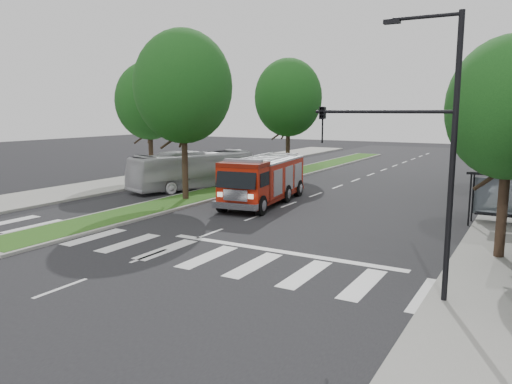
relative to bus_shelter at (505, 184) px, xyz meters
The scene contains 12 objects.
ground 14.00m from the bus_shelter, 143.97° to the right, with size 140.00×140.00×0.00m, color black.
sidewalk_left 25.84m from the bus_shelter, behind, with size 5.00×80.00×0.15m, color gray.
median 19.92m from the bus_shelter, 150.20° to the left, with size 3.00×50.00×0.15m.
bus_shelter is the anchor object (origin of this frame).
tree_right_near 7.06m from the bus_shelter, 87.21° to the right, with size 4.40×4.40×8.05m.
tree_median_near 17.98m from the bus_shelter, behind, with size 5.80×5.80×10.16m.
tree_median_far 21.36m from the bus_shelter, 145.43° to the left, with size 5.60×5.60×9.72m.
tree_left_mid 25.82m from the bus_shelter, behind, with size 5.20×5.20×9.16m.
streetlight_right_near 12.05m from the bus_shelter, 97.76° to the right, with size 4.08×0.22×8.00m.
streetlight_right_far 12.13m from the bus_shelter, 94.11° to the left, with size 2.11×0.20×8.00m.
fire_engine 12.69m from the bus_shelter, behind, with size 3.53×8.59×2.89m.
city_bus 19.81m from the bus_shelter, behind, with size 2.22×9.48×2.64m, color #BABBBF.
Camera 1 is at (12.56, -17.77, 5.43)m, focal length 35.00 mm.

